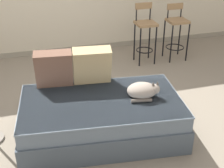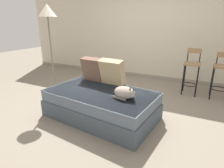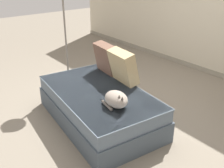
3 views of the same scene
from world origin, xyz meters
TOP-DOWN VIEW (x-y plane):
  - ground_plane at (0.00, 0.00)m, footprint 16.00×16.00m
  - wall_back_panel at (0.00, 2.25)m, footprint 8.00×0.10m
  - wall_baseboard_trim at (0.00, 2.20)m, footprint 8.00×0.02m
  - couch at (0.00, -0.40)m, footprint 1.84×1.20m
  - throw_pillow_corner at (-0.43, 0.06)m, footprint 0.44×0.27m
  - throw_pillow_middle at (0.00, 0.01)m, footprint 0.46×0.30m
  - cat at (0.45, -0.47)m, footprint 0.36×0.30m

SIDE VIEW (x-z plane):
  - ground_plane at x=0.00m, z-range 0.00..0.00m
  - wall_baseboard_trim at x=0.00m, z-range 0.00..0.09m
  - couch at x=0.00m, z-range 0.00..0.45m
  - cat at x=0.45m, z-range 0.43..0.63m
  - throw_pillow_corner at x=-0.43m, z-range 0.45..0.88m
  - throw_pillow_middle at x=0.00m, z-range 0.45..0.90m
  - wall_back_panel at x=0.00m, z-range 0.00..2.60m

